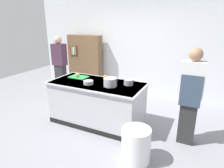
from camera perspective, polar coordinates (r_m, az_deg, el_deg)
ground_plane at (r=4.43m, az=-4.12°, el=-10.80°), size 10.00×10.00×0.00m
back_wall at (r=5.82m, az=6.21°, el=11.70°), size 6.40×0.12×3.00m
counter_island at (r=4.22m, az=-4.27°, el=-5.26°), size 1.98×0.98×0.90m
cutting_board at (r=4.49m, az=-9.63°, el=2.01°), size 0.40×0.28×0.02m
onion at (r=4.45m, az=-9.97°, el=2.58°), size 0.10×0.10×0.10m
stock_pot at (r=3.82m, az=-0.53°, el=0.56°), size 0.33×0.26×0.17m
sauce_pan at (r=3.93m, az=4.81°, el=0.53°), size 0.25×0.19×0.11m
mixing_bowl at (r=3.99m, az=-6.86°, el=0.46°), size 0.20×0.20×0.07m
juice_cup at (r=4.24m, az=-2.00°, el=1.84°), size 0.07×0.07×0.10m
trash_bin at (r=3.21m, az=6.95°, el=-17.19°), size 0.45×0.45×0.57m
person_chef at (r=3.61m, az=21.81°, el=-3.00°), size 0.38×0.25×1.72m
person_guest at (r=5.88m, az=-14.83°, el=5.47°), size 0.38×0.24×1.72m
bookshelf at (r=6.33m, az=-7.74°, el=6.20°), size 1.10×0.31×1.70m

